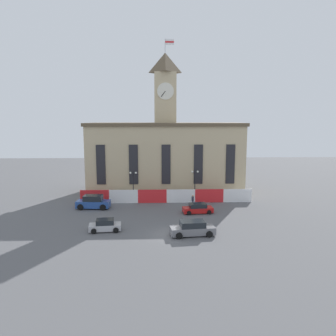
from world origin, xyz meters
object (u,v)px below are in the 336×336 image
(street_lamp_far_left, at_px, (133,180))
(car_gray_pickup, at_px, (193,229))
(pedestrian, at_px, (193,200))
(street_lamp_far_right, at_px, (195,179))
(car_blue_van, at_px, (93,202))
(car_red_sedan, at_px, (198,209))
(car_silver_hatch, at_px, (105,226))

(street_lamp_far_left, xyz_separation_m, car_gray_pickup, (8.21, -16.62, -2.86))
(car_gray_pickup, relative_size, pedestrian, 3.17)
(street_lamp_far_right, bearing_deg, car_blue_van, -165.26)
(street_lamp_far_right, bearing_deg, pedestrian, -102.69)
(car_red_sedan, height_order, car_blue_van, car_blue_van)
(street_lamp_far_left, bearing_deg, pedestrian, -17.21)
(car_red_sedan, relative_size, pedestrian, 2.64)
(car_gray_pickup, xyz_separation_m, pedestrian, (1.51, 13.61, 0.13))
(car_blue_van, height_order, pedestrian, car_blue_van)
(car_red_sedan, relative_size, car_gray_pickup, 0.83)
(car_silver_hatch, distance_m, pedestrian, 16.95)
(pedestrian, bearing_deg, street_lamp_far_left, -169.01)
(car_red_sedan, distance_m, car_gray_pickup, 9.47)
(car_gray_pickup, bearing_deg, street_lamp_far_right, 76.08)
(street_lamp_far_right, distance_m, pedestrian, 4.18)
(street_lamp_far_right, height_order, car_silver_hatch, street_lamp_far_right)
(street_lamp_far_right, xyz_separation_m, car_blue_van, (-16.32, -4.30, -2.80))
(car_silver_hatch, relative_size, car_gray_pickup, 0.74)
(street_lamp_far_left, relative_size, pedestrian, 2.92)
(car_red_sedan, xyz_separation_m, car_blue_van, (-15.92, 3.03, 0.29))
(street_lamp_far_right, distance_m, car_blue_van, 17.11)
(car_red_sedan, height_order, car_gray_pickup, car_gray_pickup)
(street_lamp_far_left, distance_m, car_gray_pickup, 18.76)
(street_lamp_far_left, relative_size, street_lamp_far_right, 0.97)
(car_blue_van, bearing_deg, street_lamp_far_right, -160.84)
(car_red_sedan, height_order, pedestrian, pedestrian)
(street_lamp_far_left, height_order, car_gray_pickup, street_lamp_far_left)
(car_gray_pickup, bearing_deg, pedestrian, 77.25)
(car_red_sedan, bearing_deg, pedestrian, 87.53)
(car_silver_hatch, height_order, pedestrian, pedestrian)
(car_gray_pickup, distance_m, pedestrian, 13.70)
(car_red_sedan, relative_size, car_silver_hatch, 1.12)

